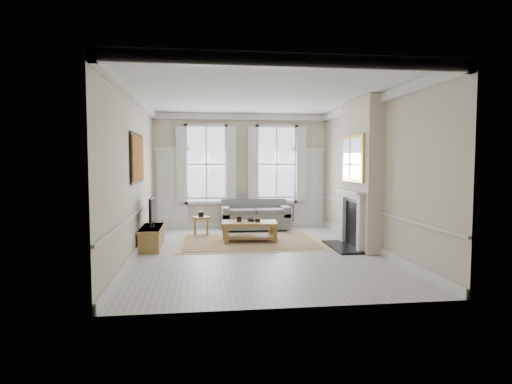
{
  "coord_description": "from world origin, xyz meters",
  "views": [
    {
      "loc": [
        -1.2,
        -9.16,
        1.98
      ],
      "look_at": [
        0.1,
        1.01,
        1.25
      ],
      "focal_mm": 30.0,
      "sensor_mm": 36.0,
      "label": 1
    }
  ],
  "objects": [
    {
      "name": "floor",
      "position": [
        0.0,
        0.0,
        0.0
      ],
      "size": [
        7.2,
        7.2,
        0.0
      ],
      "primitive_type": "plane",
      "color": "#B7B5AD",
      "rests_on": "ground"
    },
    {
      "name": "ceramic_pot_b",
      "position": [
        0.17,
        1.17,
        0.55
      ],
      "size": [
        0.13,
        0.13,
        0.09
      ],
      "primitive_type": "cylinder",
      "color": "black",
      "rests_on": "coffee_table"
    },
    {
      "name": "window_left",
      "position": [
        -1.05,
        3.55,
        1.9
      ],
      "size": [
        1.26,
        0.2,
        2.2
      ],
      "primitive_type": null,
      "color": "#B2BCC6",
      "rests_on": "back_wall"
    },
    {
      "name": "rug",
      "position": [
        -0.03,
        1.22,
        0.01
      ],
      "size": [
        3.5,
        2.6,
        0.02
      ],
      "primitive_type": "cube",
      "color": "olive",
      "rests_on": "floor"
    },
    {
      "name": "painting",
      "position": [
        -2.56,
        0.3,
        2.05
      ],
      "size": [
        0.05,
        1.66,
        1.06
      ],
      "primitive_type": "cube",
      "color": "#C47421",
      "rests_on": "left_wall"
    },
    {
      "name": "ceiling",
      "position": [
        0.0,
        0.0,
        3.4
      ],
      "size": [
        7.2,
        7.2,
        0.0
      ],
      "primitive_type": "plane",
      "rotation": [
        3.14,
        0.0,
        0.0
      ],
      "color": "white",
      "rests_on": "back_wall"
    },
    {
      "name": "ceramic_pot_a",
      "position": [
        -0.28,
        1.27,
        0.56
      ],
      "size": [
        0.12,
        0.12,
        0.12
      ],
      "primitive_type": "cylinder",
      "color": "black",
      "rests_on": "coffee_table"
    },
    {
      "name": "left_wall",
      "position": [
        -2.6,
        0.0,
        1.7
      ],
      "size": [
        0.0,
        7.2,
        7.2
      ],
      "primitive_type": "plane",
      "rotation": [
        1.57,
        0.0,
        1.57
      ],
      "color": "beige",
      "rests_on": "floor"
    },
    {
      "name": "coffee_table",
      "position": [
        -0.03,
        1.22,
        0.42
      ],
      "size": [
        1.41,
        0.92,
        0.5
      ],
      "rotation": [
        0.0,
        0.0,
        -0.11
      ],
      "color": "brown",
      "rests_on": "rug"
    },
    {
      "name": "window_right",
      "position": [
        1.05,
        3.55,
        1.9
      ],
      "size": [
        1.26,
        0.2,
        2.2
      ],
      "primitive_type": null,
      "color": "#B2BCC6",
      "rests_on": "back_wall"
    },
    {
      "name": "hearth",
      "position": [
        2.0,
        0.2,
        0.03
      ],
      "size": [
        0.55,
        1.5,
        0.05
      ],
      "primitive_type": "cube",
      "color": "black",
      "rests_on": "floor"
    },
    {
      "name": "bowl",
      "position": [
        0.02,
        1.32,
        0.53
      ],
      "size": [
        0.26,
        0.26,
        0.06
      ],
      "primitive_type": "imported",
      "rotation": [
        0.0,
        0.0,
        0.12
      ],
      "color": "black",
      "rests_on": "coffee_table"
    },
    {
      "name": "mirror",
      "position": [
        2.21,
        0.2,
        2.05
      ],
      "size": [
        0.06,
        1.26,
        1.06
      ],
      "primitive_type": "cube",
      "color": "gold",
      "rests_on": "chimney_breast"
    },
    {
      "name": "chimney_breast",
      "position": [
        2.43,
        0.2,
        1.7
      ],
      "size": [
        0.35,
        1.7,
        3.38
      ],
      "primitive_type": "cube",
      "color": "beige",
      "rests_on": "floor"
    },
    {
      "name": "door_right",
      "position": [
        2.05,
        3.56,
        1.15
      ],
      "size": [
        0.9,
        0.08,
        2.3
      ],
      "primitive_type": "cube",
      "color": "silver",
      "rests_on": "floor"
    },
    {
      "name": "fireplace",
      "position": [
        2.2,
        0.2,
        0.73
      ],
      "size": [
        0.21,
        1.45,
        1.33
      ],
      "color": "silver",
      "rests_on": "floor"
    },
    {
      "name": "side_table",
      "position": [
        -1.21,
        2.37,
        0.39
      ],
      "size": [
        0.54,
        0.54,
        0.5
      ],
      "rotation": [
        0.0,
        0.0,
        0.42
      ],
      "color": "brown",
      "rests_on": "floor"
    },
    {
      "name": "tv",
      "position": [
        -2.32,
        0.74,
        0.89
      ],
      "size": [
        0.08,
        0.9,
        0.68
      ],
      "color": "black",
      "rests_on": "tv_stand"
    },
    {
      "name": "door_left",
      "position": [
        -2.05,
        3.56,
        1.15
      ],
      "size": [
        0.9,
        0.08,
        2.3
      ],
      "primitive_type": "cube",
      "color": "silver",
      "rests_on": "floor"
    },
    {
      "name": "right_wall",
      "position": [
        2.6,
        0.0,
        1.7
      ],
      "size": [
        0.0,
        7.2,
        7.2
      ],
      "primitive_type": "plane",
      "rotation": [
        1.57,
        0.0,
        -1.57
      ],
      "color": "beige",
      "rests_on": "floor"
    },
    {
      "name": "tv_stand",
      "position": [
        -2.34,
        0.74,
        0.25
      ],
      "size": [
        0.44,
        1.38,
        0.49
      ],
      "primitive_type": "cube",
      "color": "brown",
      "rests_on": "floor"
    },
    {
      "name": "back_wall",
      "position": [
        0.0,
        3.6,
        1.7
      ],
      "size": [
        5.2,
        0.0,
        5.2
      ],
      "primitive_type": "plane",
      "rotation": [
        1.57,
        0.0,
        0.0
      ],
      "color": "beige",
      "rests_on": "floor"
    },
    {
      "name": "sofa",
      "position": [
        0.34,
        3.11,
        0.37
      ],
      "size": [
        1.93,
        0.94,
        0.88
      ],
      "color": "#5F5F5D",
      "rests_on": "floor"
    }
  ]
}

